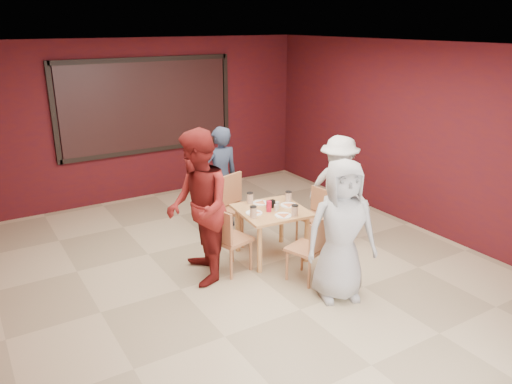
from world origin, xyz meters
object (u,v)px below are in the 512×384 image
diner_front (341,231)px  chair_front (311,246)px  chair_right (316,212)px  diner_back (220,178)px  dining_table (271,215)px  chair_back (237,204)px  diner_right (338,188)px  diner_left (198,208)px  chair_left (227,236)px

diner_front → chair_front: bearing=119.8°
chair_right → diner_back: 1.54m
chair_front → dining_table: bearing=92.1°
chair_right → diner_back: diner_back is taller
chair_back → chair_right: size_ratio=1.22×
diner_right → chair_back: bearing=41.2°
chair_right → diner_left: size_ratio=0.42×
diner_front → diner_right: size_ratio=1.08×
diner_left → dining_table: bearing=109.5°
chair_back → diner_right: diner_right is taller
chair_front → chair_back: 1.60m
dining_table → chair_back: chair_back is taller
diner_back → diner_left: diner_left is taller
dining_table → diner_front: size_ratio=0.57×
chair_front → chair_right: 1.21m
chair_right → diner_back: bearing=127.3°
diner_right → chair_left: bearing=74.7°
diner_right → chair_front: bearing=108.1°
dining_table → chair_back: 0.77m
diner_front → chair_right: bearing=83.9°
chair_back → diner_front: diner_front is taller
chair_front → chair_left: size_ratio=0.95×
chair_back → chair_front: bearing=-85.1°
chair_left → diner_front: diner_front is taller
diner_back → diner_right: (1.26, -1.26, -0.03)m
diner_left → chair_front: bearing=71.9°
diner_back → diner_left: 1.69m
chair_right → diner_left: bearing=-175.6°
chair_right → diner_right: size_ratio=0.51×
dining_table → chair_left: size_ratio=1.08×
diner_back → diner_left: size_ratio=0.84×
chair_left → chair_right: chair_left is taller
dining_table → chair_front: (0.03, -0.83, -0.13)m
chair_front → diner_right: diner_right is taller
dining_table → diner_front: 1.31m
chair_front → diner_front: bearing=-82.1°
chair_front → diner_left: 1.45m
chair_left → diner_left: size_ratio=0.47×
diner_left → diner_right: size_ratio=1.23×
diner_front → diner_right: 1.69m
dining_table → chair_front: chair_front is taller
chair_front → chair_back: (-0.14, 1.59, 0.07)m
chair_left → diner_left: bearing=175.4°
dining_table → chair_back: bearing=97.8°
chair_back → diner_front: bearing=-84.5°
chair_back → chair_left: (-0.63, -0.85, -0.04)m
dining_table → diner_back: (-0.09, 1.28, 0.19)m
chair_right → diner_left: (-1.92, -0.15, 0.50)m
chair_front → diner_right: 1.45m
dining_table → diner_back: size_ratio=0.60×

